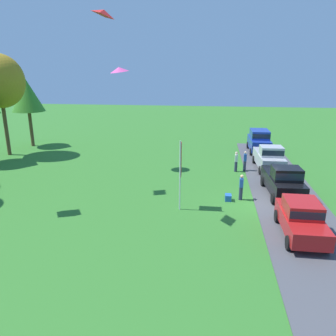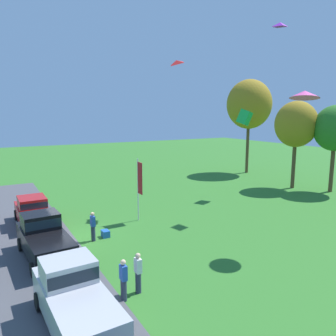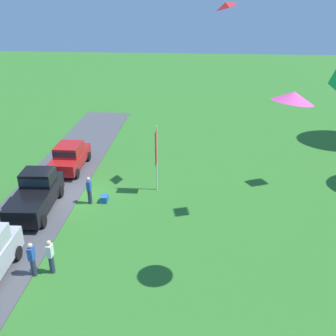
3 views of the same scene
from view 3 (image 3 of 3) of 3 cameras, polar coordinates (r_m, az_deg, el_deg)
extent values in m
plane|color=#337528|center=(24.83, -13.10, -4.25)|extent=(120.00, 120.00, 0.00)
cube|color=#4C4C51|center=(25.49, -17.48, -3.92)|extent=(36.00, 4.40, 0.06)
cube|color=red|center=(28.46, -14.00, 1.29)|extent=(4.41, 1.82, 0.80)
cube|color=red|center=(28.10, -14.22, 2.61)|extent=(2.01, 1.65, 0.70)
cube|color=#19232D|center=(28.10, -14.22, 2.61)|extent=(2.05, 1.62, 0.38)
cylinder|color=black|center=(30.19, -14.63, 1.75)|extent=(0.68, 0.24, 0.68)
cylinder|color=black|center=(29.68, -11.50, 1.67)|extent=(0.68, 0.24, 0.68)
cylinder|color=black|center=(27.62, -16.52, -0.66)|extent=(0.68, 0.24, 0.68)
cylinder|color=black|center=(27.07, -13.13, -0.79)|extent=(0.68, 0.24, 0.68)
cube|color=black|center=(23.58, -18.69, -4.10)|extent=(5.10, 2.18, 1.00)
cube|color=black|center=(23.85, -18.37, -1.29)|extent=(1.60, 1.84, 0.80)
cube|color=#19232D|center=(23.85, -18.37, -1.29)|extent=(1.62, 1.81, 0.44)
cylinder|color=black|center=(25.52, -19.23, -3.20)|extent=(0.69, 0.28, 0.68)
cylinder|color=black|center=(24.94, -15.34, -3.32)|extent=(0.69, 0.28, 0.68)
cylinder|color=black|center=(22.79, -22.03, -7.15)|extent=(0.69, 0.28, 0.68)
cylinder|color=black|center=(22.15, -17.71, -7.41)|extent=(0.69, 0.28, 0.68)
cylinder|color=black|center=(20.14, -21.05, -11.46)|extent=(0.69, 0.27, 0.68)
cylinder|color=#2D334C|center=(18.95, -18.93, -13.44)|extent=(0.24, 0.24, 0.88)
cube|color=#2851AD|center=(18.52, -19.25, -11.62)|extent=(0.36, 0.22, 0.60)
sphere|color=beige|center=(18.29, -19.43, -10.55)|extent=(0.22, 0.22, 0.22)
cylinder|color=#2D334C|center=(23.86, -11.27, -4.10)|extent=(0.24, 0.24, 0.88)
cube|color=#2851AD|center=(23.52, -11.41, -2.52)|extent=(0.36, 0.22, 0.60)
sphere|color=tan|center=(23.34, -11.50, -1.60)|extent=(0.22, 0.22, 0.22)
cylinder|color=#2D334C|center=(18.88, -16.51, -13.24)|extent=(0.24, 0.24, 0.88)
cube|color=white|center=(18.44, -16.79, -11.41)|extent=(0.36, 0.22, 0.60)
sphere|color=beige|center=(18.21, -16.95, -10.34)|extent=(0.22, 0.22, 0.22)
cylinder|color=silver|center=(24.27, -1.64, 1.36)|extent=(0.08, 0.08, 4.28)
cube|color=red|center=(23.62, -1.76, 2.94)|extent=(0.64, 0.04, 2.14)
cube|color=blue|center=(23.98, -9.21, -4.42)|extent=(0.56, 0.40, 0.40)
cone|color=#EA4C9E|center=(14.75, 17.75, 9.80)|extent=(2.14, 2.15, 0.59)
pyramid|color=red|center=(23.45, 8.31, 22.38)|extent=(1.21, 1.07, 0.55)
camera|label=1|loc=(40.94, -1.52, 19.55)|focal=35.00mm
camera|label=2|loc=(12.51, -66.50, -12.29)|focal=35.00mm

